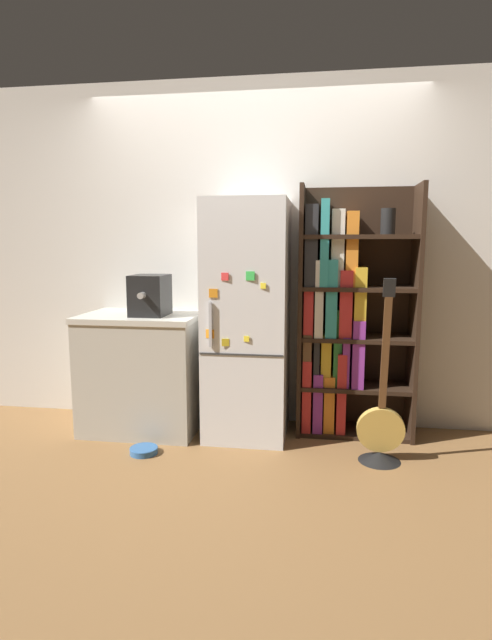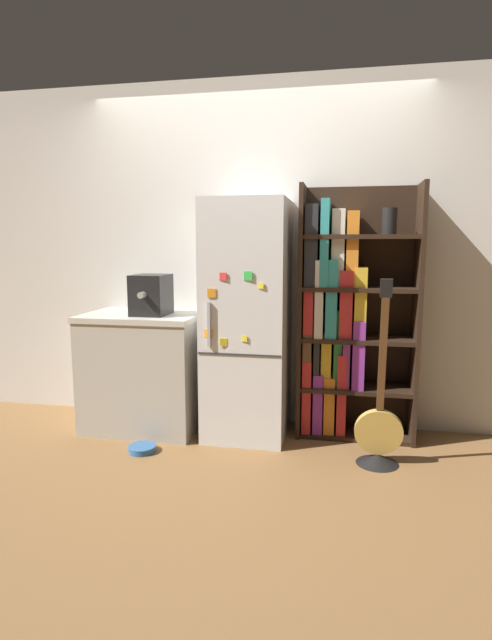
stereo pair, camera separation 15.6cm
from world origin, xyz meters
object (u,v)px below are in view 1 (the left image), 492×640
Objects in this scene: refrigerator at (247,320)px; bookshelf at (341,319)px; pet_bowl at (144,450)px; espresso_machine at (150,295)px; guitar at (380,436)px.

bookshelf reaches higher than refrigerator.
refrigerator is 9.00× the size of pet_bowl.
refrigerator is 0.72m from espresso_machine.
bookshelf is 1.66m from pet_bowl.
bookshelf is 5.19× the size of espresso_machine.
guitar is (1.61, -0.30, -0.85)m from espresso_machine.
pet_bowl is at bearing -175.97° from guitar.
espresso_machine is 1.08m from pet_bowl.
bookshelf is 1.51× the size of guitar.
bookshelf is 1.39m from espresso_machine.
guitar is (0.25, -0.51, -0.67)m from bookshelf.
guitar is at bearing -21.89° from refrigerator.
pet_bowl is (-1.55, -0.11, -0.15)m from guitar.
refrigerator is 1.43× the size of guitar.
espresso_machine is 0.29× the size of guitar.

